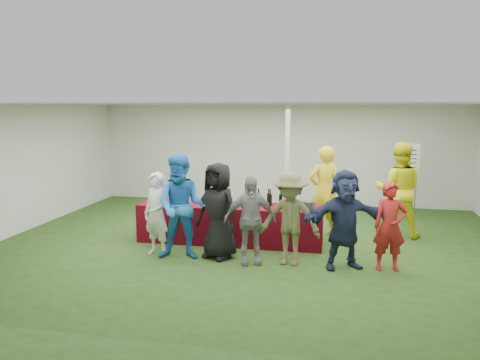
% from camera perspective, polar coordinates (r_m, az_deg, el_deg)
% --- Properties ---
extents(ground, '(60.00, 60.00, 0.00)m').
position_cam_1_polar(ground, '(9.20, 1.75, -7.80)').
color(ground, '#284719').
rests_on(ground, ground).
extents(tent, '(10.00, 10.00, 10.00)m').
position_cam_1_polar(tent, '(10.02, 5.77, 1.45)').
color(tent, white).
rests_on(tent, ground).
extents(serving_table, '(3.60, 0.80, 0.75)m').
position_cam_1_polar(serving_table, '(9.23, -1.22, -5.33)').
color(serving_table, maroon).
rests_on(serving_table, ground).
extents(wine_bottles, '(0.70, 0.15, 0.32)m').
position_cam_1_polar(wine_bottles, '(9.14, 2.90, -2.30)').
color(wine_bottles, black).
rests_on(wine_bottles, serving_table).
extents(wine_glasses, '(1.08, 0.12, 0.16)m').
position_cam_1_polar(wine_glasses, '(9.12, -7.09, -2.43)').
color(wine_glasses, silver).
rests_on(wine_glasses, serving_table).
extents(water_bottle, '(0.07, 0.07, 0.23)m').
position_cam_1_polar(water_bottle, '(9.19, -0.88, -2.33)').
color(water_bottle, silver).
rests_on(water_bottle, serving_table).
extents(bar_towel, '(0.25, 0.18, 0.03)m').
position_cam_1_polar(bar_towel, '(8.99, 8.16, -3.26)').
color(bar_towel, white).
rests_on(bar_towel, serving_table).
extents(dump_bucket, '(0.24, 0.24, 0.18)m').
position_cam_1_polar(dump_bucket, '(8.71, 8.36, -3.16)').
color(dump_bucket, slate).
rests_on(dump_bucket, serving_table).
extents(wine_list_sign, '(0.50, 0.03, 1.80)m').
position_cam_1_polar(wine_list_sign, '(11.58, 19.80, 1.81)').
color(wine_list_sign, slate).
rests_on(wine_list_sign, ground).
extents(staff_pourer, '(0.80, 0.69, 1.86)m').
position_cam_1_polar(staff_pourer, '(9.76, 10.18, -1.34)').
color(staff_pourer, yellow).
rests_on(staff_pourer, ground).
extents(staff_back, '(1.00, 0.80, 1.94)m').
position_cam_1_polar(staff_back, '(10.07, 18.75, -1.13)').
color(staff_back, yellow).
rests_on(staff_back, ground).
extents(customer_0, '(0.64, 0.54, 1.50)m').
position_cam_1_polar(customer_0, '(8.50, -10.11, -4.11)').
color(customer_0, silver).
rests_on(customer_0, ground).
extents(customer_1, '(0.98, 0.81, 1.85)m').
position_cam_1_polar(customer_1, '(8.21, -7.07, -3.26)').
color(customer_1, blue).
rests_on(customer_1, ground).
extents(customer_2, '(0.98, 0.84, 1.70)m').
position_cam_1_polar(customer_2, '(8.21, -2.69, -3.76)').
color(customer_2, black).
rests_on(customer_2, ground).
extents(customer_3, '(0.96, 0.63, 1.52)m').
position_cam_1_polar(customer_3, '(7.92, 1.22, -4.89)').
color(customer_3, gray).
rests_on(customer_3, ground).
extents(customer_4, '(1.08, 0.70, 1.58)m').
position_cam_1_polar(customer_4, '(7.91, 6.13, -4.72)').
color(customer_4, brown).
rests_on(customer_4, ground).
extents(customer_5, '(1.60, 1.02, 1.65)m').
position_cam_1_polar(customer_5, '(7.87, 12.63, -4.72)').
color(customer_5, '#1D2543').
rests_on(customer_5, ground).
extents(customer_6, '(0.58, 0.42, 1.46)m').
position_cam_1_polar(customer_6, '(7.99, 17.80, -5.42)').
color(customer_6, '#A61C1C').
rests_on(customer_6, ground).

